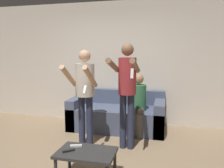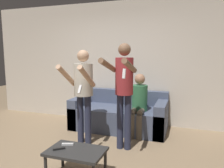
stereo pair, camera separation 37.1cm
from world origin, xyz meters
TOP-DOWN VIEW (x-y plane):
  - ground_plane at (0.00, 0.00)m, footprint 14.00×14.00m
  - wall_back at (0.00, 2.03)m, footprint 6.40×0.06m
  - couch at (0.22, 1.54)m, footprint 1.93×0.90m
  - person_standing_left at (-0.14, 0.60)m, footprint 0.44×0.69m
  - person_standing_right at (0.58, 0.59)m, footprint 0.41×0.77m
  - person_seated at (0.67, 1.33)m, footprint 0.30×0.53m
  - coffee_table at (0.25, -0.40)m, footprint 0.72×0.46m
  - remote_near at (0.04, -0.46)m, footprint 0.14×0.12m
  - remote_far at (0.07, -0.30)m, footprint 0.15×0.08m

SIDE VIEW (x-z plane):
  - ground_plane at x=0.00m, z-range 0.00..0.00m
  - couch at x=0.22m, z-range -0.11..0.66m
  - coffee_table at x=0.25m, z-range 0.14..0.50m
  - remote_near at x=0.04m, z-range 0.37..0.39m
  - remote_far at x=0.07m, z-range 0.37..0.39m
  - person_seated at x=0.67m, z-range 0.06..1.24m
  - person_standing_left at x=-0.14m, z-range 0.20..1.82m
  - person_standing_right at x=0.58m, z-range 0.21..1.93m
  - wall_back at x=0.00m, z-range 0.00..2.70m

